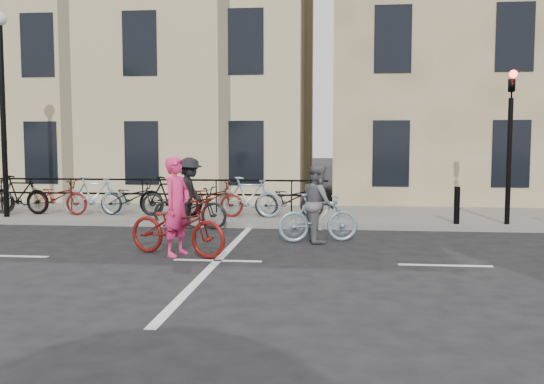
# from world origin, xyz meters

# --- Properties ---
(ground) EXTENTS (120.00, 120.00, 0.00)m
(ground) POSITION_xyz_m (0.00, 0.00, 0.00)
(ground) COLOR black
(ground) RESTS_ON ground
(sidewalk) EXTENTS (46.00, 4.00, 0.15)m
(sidewalk) POSITION_xyz_m (-4.00, 6.00, 0.07)
(sidewalk) COLOR slate
(sidewalk) RESTS_ON ground
(building_east) EXTENTS (14.00, 10.00, 12.00)m
(building_east) POSITION_xyz_m (9.00, 13.00, 6.15)
(building_east) COLOR #9D875F
(building_east) RESTS_ON sidewalk
(building_west) EXTENTS (20.00, 10.00, 10.00)m
(building_west) POSITION_xyz_m (-9.00, 13.00, 5.15)
(building_west) COLOR #CDBB8A
(building_west) RESTS_ON sidewalk
(traffic_light) EXTENTS (0.18, 0.30, 3.90)m
(traffic_light) POSITION_xyz_m (6.20, 4.34, 2.45)
(traffic_light) COLOR black
(traffic_light) RESTS_ON sidewalk
(lamp_post) EXTENTS (0.36, 0.36, 5.28)m
(lamp_post) POSITION_xyz_m (-6.50, 4.40, 3.49)
(lamp_post) COLOR black
(lamp_post) RESTS_ON sidewalk
(bollard_east) EXTENTS (0.14, 0.14, 0.90)m
(bollard_east) POSITION_xyz_m (5.00, 4.25, 0.60)
(bollard_east) COLOR black
(bollard_east) RESTS_ON sidewalk
(parked_bikes) EXTENTS (10.40, 1.23, 1.05)m
(parked_bikes) POSITION_xyz_m (-3.30, 5.04, 0.64)
(parked_bikes) COLOR black
(parked_bikes) RESTS_ON sidewalk
(cyclist_pink) EXTENTS (2.21, 1.41, 1.86)m
(cyclist_pink) POSITION_xyz_m (-0.85, 0.42, 0.65)
(cyclist_pink) COLOR maroon
(cyclist_pink) RESTS_ON ground
(cyclist_grey) EXTENTS (1.79, 0.94, 1.67)m
(cyclist_grey) POSITION_xyz_m (1.74, 2.21, 0.67)
(cyclist_grey) COLOR #88A5B2
(cyclist_grey) RESTS_ON ground
(cyclist_dark) EXTENTS (2.05, 1.23, 1.74)m
(cyclist_dark) POSITION_xyz_m (-1.46, 3.90, 0.68)
(cyclist_dark) COLOR black
(cyclist_dark) RESTS_ON ground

